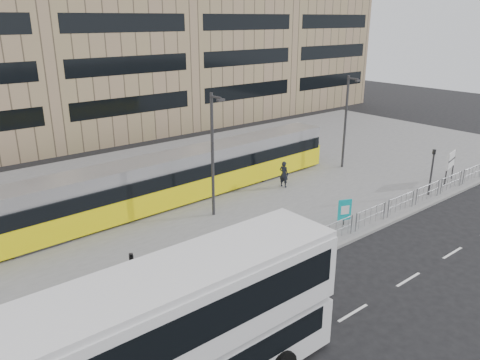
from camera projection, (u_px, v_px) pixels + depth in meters
ground at (312, 260)px, 22.88m from camera, size 120.00×120.00×0.00m
plaza at (180, 192)px, 31.62m from camera, size 64.00×24.00×0.15m
kerb at (312, 258)px, 22.89m from camera, size 64.00×0.25×0.17m
pedestrian_barrier at (332, 227)px, 24.12m from camera, size 32.07×0.07×1.10m
road_markings at (396, 287)px, 20.55m from camera, size 62.00×0.12×0.01m
double_decker_bus at (170, 337)px, 13.52m from camera, size 11.47×3.01×4.58m
tram at (170, 179)px, 29.15m from camera, size 26.32×3.62×3.09m
station_sign at (451, 161)px, 32.87m from camera, size 1.88×0.49×2.20m
ad_panel at (345, 210)px, 26.10m from camera, size 0.78×0.36×1.53m
pedestrian at (284, 174)px, 32.05m from camera, size 0.60×0.76×1.83m
traffic_light_west at (133, 281)px, 17.02m from camera, size 0.23×0.25×3.10m
traffic_light_east at (432, 166)px, 30.25m from camera, size 0.21×0.24×3.10m
lamp_post_west at (213, 150)px, 26.44m from camera, size 0.45×1.04×7.21m
lamp_post_east at (346, 118)px, 35.35m from camera, size 0.45×1.04×7.05m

